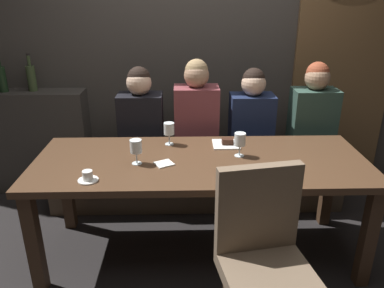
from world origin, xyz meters
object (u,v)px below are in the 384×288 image
at_px(dining_table, 201,171).
at_px(wine_bottle_dark_red, 2,78).
at_px(wine_glass_far_right, 136,147).
at_px(diner_bearded, 196,113).
at_px(banquette_bench, 197,179).
at_px(diner_far_end, 252,116).
at_px(diner_redhead, 141,117).
at_px(dessert_plate, 227,143).
at_px(wine_bottle_pale_label, 31,77).
at_px(diner_near_end, 313,114).
at_px(espresso_cup, 88,177).
at_px(wine_glass_near_right, 240,140).
at_px(chair_near_side, 263,250).
at_px(wine_glass_end_right, 169,129).

distance_m(dining_table, wine_bottle_dark_red, 2.02).
bearing_deg(dining_table, wine_glass_far_right, -172.13).
height_order(diner_bearded, wine_bottle_dark_red, diner_bearded).
xyz_separation_m(banquette_bench, diner_far_end, (0.46, 0.02, 0.58)).
bearing_deg(wine_bottle_dark_red, diner_redhead, -15.54).
distance_m(banquette_bench, dessert_plate, 0.72).
distance_m(diner_bearded, wine_bottle_pale_label, 1.50).
bearing_deg(diner_near_end, wine_bottle_dark_red, 172.75).
height_order(wine_glass_far_right, espresso_cup, wine_glass_far_right).
bearing_deg(wine_glass_near_right, diner_bearded, 112.75).
bearing_deg(espresso_cup, dessert_plate, 31.46).
height_order(chair_near_side, wine_bottle_dark_red, wine_bottle_dark_red).
bearing_deg(wine_bottle_pale_label, wine_glass_near_right, -30.48).
bearing_deg(wine_glass_near_right, wine_bottle_pale_label, 149.52).
xyz_separation_m(chair_near_side, wine_glass_end_right, (-0.50, 0.99, 0.30)).
distance_m(banquette_bench, diner_redhead, 0.75).
relative_size(diner_near_end, wine_glass_near_right, 4.92).
relative_size(chair_near_side, diner_far_end, 1.30).
distance_m(banquette_bench, wine_bottle_dark_red, 1.92).
relative_size(dining_table, wine_glass_end_right, 13.41).
relative_size(wine_bottle_dark_red, wine_bottle_pale_label, 1.00).
relative_size(banquette_bench, dessert_plate, 13.16).
xyz_separation_m(wine_glass_near_right, espresso_cup, (-0.94, -0.34, -0.09)).
bearing_deg(diner_bearded, wine_bottle_dark_red, 168.56).
bearing_deg(banquette_bench, dining_table, -90.00).
bearing_deg(wine_bottle_dark_red, wine_glass_far_right, -40.32).
distance_m(diner_redhead, wine_glass_end_right, 0.48).
xyz_separation_m(wine_bottle_dark_red, wine_glass_near_right, (1.95, -0.98, -0.21)).
xyz_separation_m(diner_near_end, wine_bottle_dark_red, (-2.65, 0.34, 0.24)).
distance_m(diner_redhead, diner_near_end, 1.42).
bearing_deg(dining_table, diner_redhead, 124.04).
height_order(wine_bottle_pale_label, wine_glass_far_right, wine_bottle_pale_label).
bearing_deg(diner_near_end, wine_glass_far_right, -151.60).
relative_size(chair_near_side, wine_glass_near_right, 5.98).
relative_size(diner_near_end, espresso_cup, 6.73).
distance_m(chair_near_side, wine_bottle_pale_label, 2.53).
bearing_deg(dessert_plate, wine_glass_far_right, -153.70).
height_order(wine_glass_far_right, dessert_plate, wine_glass_far_right).
bearing_deg(diner_redhead, chair_near_side, -62.05).
xyz_separation_m(diner_far_end, diner_near_end, (0.50, -0.03, 0.03)).
bearing_deg(wine_glass_end_right, diner_bearded, 63.09).
bearing_deg(chair_near_side, dessert_plate, 95.10).
distance_m(wine_bottle_pale_label, dessert_plate, 1.86).
xyz_separation_m(diner_far_end, wine_glass_near_right, (-0.20, -0.67, 0.05)).
distance_m(diner_redhead, wine_bottle_dark_red, 1.30).
xyz_separation_m(wine_bottle_pale_label, wine_glass_far_right, (1.03, -1.11, -0.22)).
distance_m(banquette_bench, wine_glass_end_right, 0.79).
distance_m(diner_far_end, espresso_cup, 1.52).
bearing_deg(wine_glass_far_right, banquette_bench, 61.25).
xyz_separation_m(dining_table, diner_bearded, (-0.01, 0.68, 0.19)).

